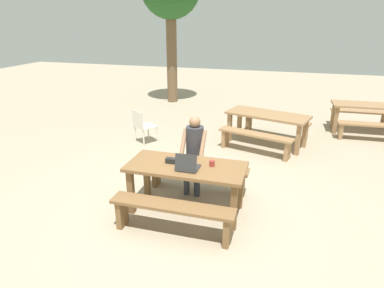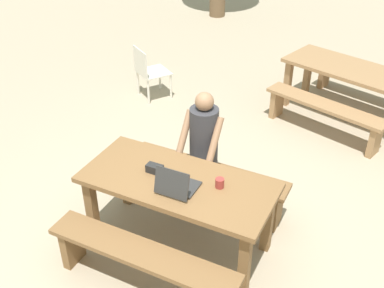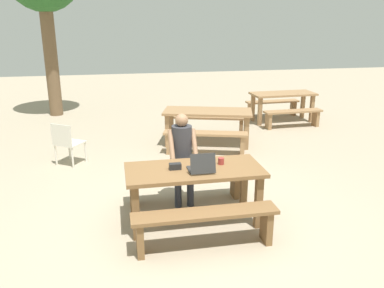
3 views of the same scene
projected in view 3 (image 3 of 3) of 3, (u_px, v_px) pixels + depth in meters
ground_plane at (194, 221)px, 5.40m from camera, size 30.00×30.00×0.00m
picnic_table_front at (194, 177)px, 5.21m from camera, size 1.77×0.80×0.77m
bench_near at (205, 221)px, 4.68m from camera, size 1.73×0.30×0.48m
bench_far at (185, 179)px, 5.91m from camera, size 1.73×0.30×0.48m
laptop at (201, 167)px, 5.03m from camera, size 0.32×0.32×0.27m
small_pouch at (175, 166)px, 5.13m from camera, size 0.15×0.08×0.08m
coffee_mug at (221, 161)px, 5.30m from camera, size 0.08×0.08×0.09m
person_seated at (182, 152)px, 5.74m from camera, size 0.40×0.40×1.34m
plastic_chair at (67, 142)px, 7.35m from camera, size 0.61×0.61×0.80m
picnic_table_mid at (208, 116)px, 8.49m from camera, size 2.00×1.26×0.75m
bench_mid_south at (205, 138)px, 7.94m from camera, size 1.68×0.77×0.46m
bench_mid_north at (209, 121)px, 9.21m from camera, size 1.68×0.77×0.46m
picnic_table_rear at (283, 98)px, 10.37m from camera, size 1.67×0.75×0.76m
bench_rear_south at (293, 115)px, 9.90m from camera, size 1.49×0.36×0.43m
bench_rear_north at (272, 105)px, 11.03m from camera, size 1.49×0.36×0.43m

